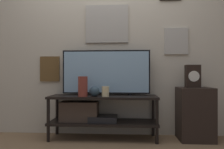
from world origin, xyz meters
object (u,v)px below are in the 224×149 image
(vase_tall_ceramic, at_px, (83,87))
(mantel_clock, at_px, (193,76))
(candle_jar, at_px, (105,91))
(vase_round_glass, at_px, (94,91))
(television, at_px, (106,72))

(vase_tall_ceramic, xyz_separation_m, mantel_clock, (1.39, 0.16, 0.13))
(vase_tall_ceramic, bearing_deg, candle_jar, 5.13)
(vase_round_glass, distance_m, candle_jar, 0.14)
(vase_tall_ceramic, relative_size, mantel_clock, 0.87)
(candle_jar, relative_size, mantel_clock, 0.45)
(television, height_order, candle_jar, television)
(vase_tall_ceramic, height_order, vase_round_glass, vase_tall_ceramic)
(vase_tall_ceramic, height_order, mantel_clock, mantel_clock)
(vase_round_glass, bearing_deg, mantel_clock, 5.83)
(vase_tall_ceramic, distance_m, vase_round_glass, 0.16)
(vase_round_glass, xyz_separation_m, candle_jar, (0.14, -0.01, -0.00))
(television, bearing_deg, vase_round_glass, -124.57)
(mantel_clock, bearing_deg, candle_jar, -173.06)
(vase_round_glass, distance_m, mantel_clock, 1.27)
(vase_tall_ceramic, bearing_deg, mantel_clock, 6.58)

